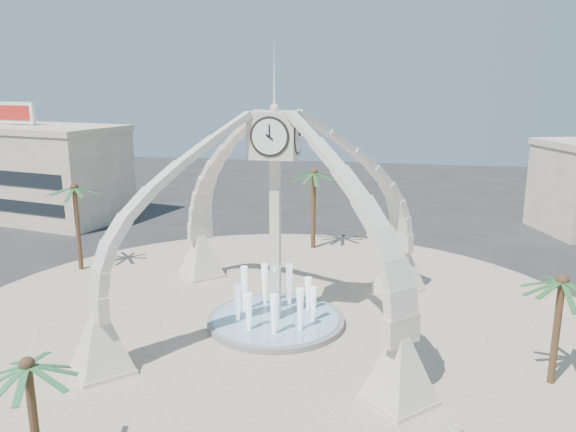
% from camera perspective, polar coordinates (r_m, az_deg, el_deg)
% --- Properties ---
extents(ground, '(140.00, 140.00, 0.00)m').
position_cam_1_polar(ground, '(33.44, -1.25, -10.95)').
color(ground, '#282828').
rests_on(ground, ground).
extents(plaza, '(40.00, 40.00, 0.06)m').
position_cam_1_polar(plaza, '(33.43, -1.25, -10.90)').
color(plaza, '#C7B594').
rests_on(plaza, ground).
extents(clock_tower, '(17.94, 17.94, 16.30)m').
position_cam_1_polar(clock_tower, '(31.33, -1.31, -0.06)').
color(clock_tower, beige).
rests_on(clock_tower, ground).
extents(fountain, '(8.00, 8.00, 3.62)m').
position_cam_1_polar(fountain, '(33.32, -1.25, -10.49)').
color(fountain, gray).
rests_on(fountain, ground).
extents(building_nw, '(23.75, 13.73, 11.90)m').
position_cam_1_polar(building_nw, '(65.17, -25.40, 4.19)').
color(building_nw, beige).
rests_on(building_nw, ground).
extents(palm_east, '(4.14, 4.14, 5.80)m').
position_cam_1_polar(palm_east, '(28.23, 26.09, -6.03)').
color(palm_east, brown).
rests_on(palm_east, ground).
extents(palm_west, '(3.73, 3.73, 7.03)m').
position_cam_1_polar(palm_west, '(43.90, -20.89, 2.60)').
color(palm_west, brown).
rests_on(palm_west, ground).
extents(palm_north, '(4.59, 4.59, 7.33)m').
position_cam_1_polar(palm_north, '(46.62, 2.64, 4.33)').
color(palm_north, brown).
rests_on(palm_north, ground).
extents(palm_south, '(3.99, 3.99, 5.43)m').
position_cam_1_polar(palm_south, '(20.78, -24.97, -13.70)').
color(palm_south, brown).
rests_on(palm_south, ground).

